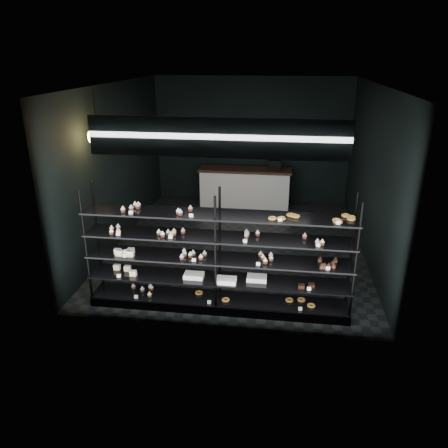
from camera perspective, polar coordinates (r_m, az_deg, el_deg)
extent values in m
cube|color=black|center=(9.13, 1.92, -2.61)|extent=(5.00, 6.00, 0.01)
cube|color=black|center=(8.35, 2.21, 17.79)|extent=(5.00, 6.00, 0.01)
cube|color=black|center=(11.52, 3.62, 10.81)|extent=(5.00, 0.01, 3.20)
cube|color=black|center=(5.77, -1.02, -0.25)|extent=(5.00, 0.01, 3.20)
cube|color=black|center=(9.19, -13.78, 7.46)|extent=(0.01, 6.00, 3.20)
cube|color=black|center=(8.72, 18.72, 6.20)|extent=(0.01, 6.00, 3.20)
cube|color=black|center=(6.96, -0.79, -10.37)|extent=(4.00, 0.50, 0.12)
cylinder|color=black|center=(6.89, -17.57, -3.12)|extent=(0.04, 0.04, 1.85)
cylinder|color=black|center=(7.25, -16.15, -1.69)|extent=(0.04, 0.04, 1.85)
cylinder|color=black|center=(6.32, -1.13, -4.29)|extent=(0.04, 0.04, 1.85)
cylinder|color=black|center=(6.72, -0.55, -2.67)|extent=(0.04, 0.04, 1.85)
cylinder|color=black|center=(6.35, 16.79, -5.17)|extent=(0.04, 0.04, 1.85)
cylinder|color=black|center=(6.74, 16.28, -3.50)|extent=(0.04, 0.04, 1.85)
cube|color=black|center=(6.92, -0.79, -9.74)|extent=(4.00, 0.50, 0.03)
cube|color=black|center=(6.74, -0.81, -7.19)|extent=(4.00, 0.50, 0.02)
cube|color=black|center=(6.58, -0.83, -4.52)|extent=(4.00, 0.50, 0.02)
cube|color=black|center=(6.43, -0.84, -1.72)|extent=(4.00, 0.50, 0.02)
cube|color=black|center=(6.30, -0.86, 1.20)|extent=(4.00, 0.50, 0.02)
cube|color=white|center=(6.42, -12.11, 1.46)|extent=(0.06, 0.04, 0.06)
cube|color=white|center=(6.19, -4.71, 1.12)|extent=(0.06, 0.04, 0.06)
cube|color=white|center=(6.06, 7.57, 0.52)|extent=(0.05, 0.04, 0.06)
cube|color=white|center=(6.11, 14.74, 0.16)|extent=(0.06, 0.04, 0.06)
cube|color=white|center=(6.63, -13.82, -1.29)|extent=(0.06, 0.04, 0.06)
cube|color=white|center=(6.39, -7.26, -1.69)|extent=(0.05, 0.04, 0.06)
cube|color=white|center=(6.21, 2.93, -2.27)|extent=(0.06, 0.04, 0.06)
cube|color=white|center=(6.21, 11.79, -2.71)|extent=(0.06, 0.04, 0.06)
cube|color=white|center=(6.75, -13.05, -4.07)|extent=(0.06, 0.04, 0.06)
cube|color=white|center=(6.47, -4.37, -4.71)|extent=(0.06, 0.04, 0.06)
cube|color=white|center=(6.34, 4.92, -5.27)|extent=(0.05, 0.04, 0.06)
cube|color=white|center=(6.38, 13.35, -5.66)|extent=(0.06, 0.04, 0.06)
cube|color=white|center=(6.93, -13.48, -6.62)|extent=(0.06, 0.04, 0.06)
cube|color=white|center=(6.52, 11.38, -8.33)|extent=(0.06, 0.04, 0.06)
cube|color=white|center=(7.01, -11.14, -9.34)|extent=(0.06, 0.04, 0.06)
cube|color=white|center=(6.76, -1.72, -10.20)|extent=(0.05, 0.04, 0.06)
cube|color=white|center=(6.69, 9.75, -10.87)|extent=(0.06, 0.04, 0.06)
cube|color=#0D2041|center=(5.52, -0.97, 11.21)|extent=(3.20, 0.04, 0.45)
cube|color=white|center=(5.50, -1.01, 11.17)|extent=(3.30, 0.02, 0.50)
cylinder|color=black|center=(7.51, -16.54, 14.24)|extent=(0.01, 0.01, 0.57)
sphere|color=#FFB459|center=(7.58, -16.18, 10.91)|extent=(0.32, 0.32, 0.32)
cube|color=silver|center=(11.32, 2.74, 4.68)|extent=(2.26, 0.60, 0.92)
cube|color=black|center=(11.18, 2.79, 7.09)|extent=(2.35, 0.65, 0.06)
cube|color=black|center=(11.11, 6.66, 7.69)|extent=(0.30, 0.30, 0.25)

